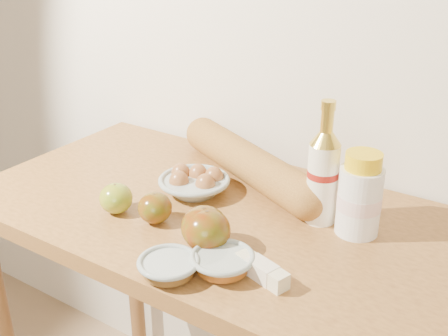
{
  "coord_description": "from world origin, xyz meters",
  "views": [
    {
      "loc": [
        0.57,
        0.28,
        1.5
      ],
      "look_at": [
        0.0,
        1.15,
        1.02
      ],
      "focal_mm": 45.0,
      "sensor_mm": 36.0,
      "label": 1
    }
  ],
  "objects": [
    {
      "name": "back_wall",
      "position": [
        0.0,
        1.51,
        1.3
      ],
      "size": [
        3.5,
        0.02,
        2.6
      ],
      "primitive_type": "cube",
      "color": "beige",
      "rests_on": "ground"
    },
    {
      "name": "table",
      "position": [
        0.0,
        1.18,
        0.78
      ],
      "size": [
        1.2,
        0.6,
        0.9
      ],
      "color": "#A77136",
      "rests_on": "ground"
    },
    {
      "name": "bourbon_bottle",
      "position": [
        0.17,
        1.26,
        1.01
      ],
      "size": [
        0.08,
        0.08,
        0.26
      ],
      "rotation": [
        0.0,
        0.0,
        -0.34
      ],
      "color": "#EEE6CA",
      "rests_on": "table"
    },
    {
      "name": "cream_bottle",
      "position": [
        0.25,
        1.26,
        0.98
      ],
      "size": [
        0.11,
        0.11,
        0.17
      ],
      "rotation": [
        0.0,
        0.0,
        -0.37
      ],
      "color": "white",
      "rests_on": "table"
    },
    {
      "name": "egg_bowl",
      "position": [
        -0.13,
        1.22,
        0.92
      ],
      "size": [
        0.21,
        0.21,
        0.06
      ],
      "rotation": [
        0.0,
        0.0,
        0.33
      ],
      "color": "#93A19C",
      "rests_on": "table"
    },
    {
      "name": "baguette",
      "position": [
        -0.06,
        1.34,
        0.94
      ],
      "size": [
        0.53,
        0.31,
        0.09
      ],
      "rotation": [
        0.0,
        0.0,
        -0.44
      ],
      "color": "#A97633",
      "rests_on": "table"
    },
    {
      "name": "apple_yellowgreen",
      "position": [
        -0.21,
        1.05,
        0.93
      ],
      "size": [
        0.08,
        0.08,
        0.07
      ],
      "rotation": [
        0.0,
        0.0,
        0.16
      ],
      "color": "#A48B20",
      "rests_on": "table"
    },
    {
      "name": "apple_redgreen_front",
      "position": [
        -0.11,
        1.06,
        0.93
      ],
      "size": [
        0.09,
        0.09,
        0.07
      ],
      "rotation": [
        0.0,
        0.0,
        0.28
      ],
      "color": "maroon",
      "rests_on": "table"
    },
    {
      "name": "apple_redgreen_right",
      "position": [
        0.04,
        1.03,
        0.94
      ],
      "size": [
        0.11,
        0.11,
        0.08
      ],
      "rotation": [
        0.0,
        0.0,
        -0.28
      ],
      "color": "maroon",
      "rests_on": "table"
    },
    {
      "name": "sugar_bowl",
      "position": [
        0.03,
        0.93,
        0.92
      ],
      "size": [
        0.14,
        0.14,
        0.03
      ],
      "rotation": [
        0.0,
        0.0,
        0.3
      ],
      "color": "#93A09C",
      "rests_on": "table"
    },
    {
      "name": "syrup_bowl",
      "position": [
        0.1,
        0.99,
        0.92
      ],
      "size": [
        0.13,
        0.13,
        0.03
      ],
      "rotation": [
        0.0,
        0.0,
        0.08
      ],
      "color": "#919E97",
      "rests_on": "table"
    },
    {
      "name": "butter_stick",
      "position": [
        0.17,
        1.01,
        0.92
      ],
      "size": [
        0.12,
        0.06,
        0.03
      ],
      "rotation": [
        0.0,
        0.0,
        -0.3
      ],
      "color": "beige",
      "rests_on": "table"
    },
    {
      "name": "apple_extra",
      "position": [
        0.03,
        1.04,
        0.94
      ],
      "size": [
        0.11,
        0.11,
        0.08
      ],
      "rotation": [
        0.0,
        0.0,
        -0.28
      ],
      "color": "maroon",
      "rests_on": "table"
    }
  ]
}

